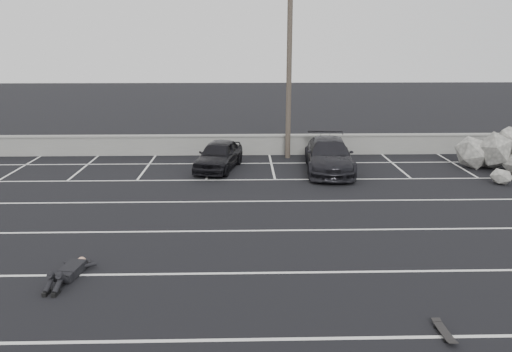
{
  "coord_description": "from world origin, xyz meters",
  "views": [
    {
      "loc": [
        -0.36,
        -11.89,
        5.89
      ],
      "look_at": [
        0.09,
        5.98,
        1.0
      ],
      "focal_mm": 35.0,
      "sensor_mm": 36.0,
      "label": 1
    }
  ],
  "objects_px": {
    "car_right": "(329,155)",
    "car_left": "(219,155)",
    "utility_pole": "(289,60)",
    "trash_bin": "(316,148)",
    "person": "(73,265)",
    "skateboard": "(444,332)"
  },
  "relations": [
    {
      "from": "car_right",
      "to": "car_left",
      "type": "bearing_deg",
      "value": 179.02
    },
    {
      "from": "utility_pole",
      "to": "trash_bin",
      "type": "distance_m",
      "value": 4.78
    },
    {
      "from": "car_right",
      "to": "person",
      "type": "relative_size",
      "value": 2.03
    },
    {
      "from": "trash_bin",
      "to": "skateboard",
      "type": "xyz_separation_m",
      "value": [
        0.3,
        -16.52,
        -0.37
      ]
    },
    {
      "from": "skateboard",
      "to": "utility_pole",
      "type": "bearing_deg",
      "value": 95.16
    },
    {
      "from": "car_right",
      "to": "trash_bin",
      "type": "bearing_deg",
      "value": 96.71
    },
    {
      "from": "trash_bin",
      "to": "person",
      "type": "xyz_separation_m",
      "value": [
        -8.27,
        -13.51,
        -0.2
      ]
    },
    {
      "from": "car_right",
      "to": "utility_pole",
      "type": "height_order",
      "value": "utility_pole"
    },
    {
      "from": "trash_bin",
      "to": "skateboard",
      "type": "bearing_deg",
      "value": -88.95
    },
    {
      "from": "car_right",
      "to": "skateboard",
      "type": "xyz_separation_m",
      "value": [
        0.18,
        -13.36,
        -0.67
      ]
    },
    {
      "from": "utility_pole",
      "to": "trash_bin",
      "type": "relative_size",
      "value": 11.35
    },
    {
      "from": "utility_pole",
      "to": "person",
      "type": "height_order",
      "value": "utility_pole"
    },
    {
      "from": "trash_bin",
      "to": "skateboard",
      "type": "relative_size",
      "value": 1.12
    },
    {
      "from": "utility_pole",
      "to": "person",
      "type": "relative_size",
      "value": 3.87
    },
    {
      "from": "car_right",
      "to": "person",
      "type": "distance_m",
      "value": 13.33
    },
    {
      "from": "car_left",
      "to": "person",
      "type": "height_order",
      "value": "car_left"
    },
    {
      "from": "trash_bin",
      "to": "utility_pole",
      "type": "bearing_deg",
      "value": -165.41
    },
    {
      "from": "car_right",
      "to": "skateboard",
      "type": "height_order",
      "value": "car_right"
    },
    {
      "from": "trash_bin",
      "to": "person",
      "type": "relative_size",
      "value": 0.34
    },
    {
      "from": "car_left",
      "to": "utility_pole",
      "type": "relative_size",
      "value": 0.41
    },
    {
      "from": "car_right",
      "to": "trash_bin",
      "type": "relative_size",
      "value": 5.95
    },
    {
      "from": "car_right",
      "to": "person",
      "type": "bearing_deg",
      "value": -124.6
    }
  ]
}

